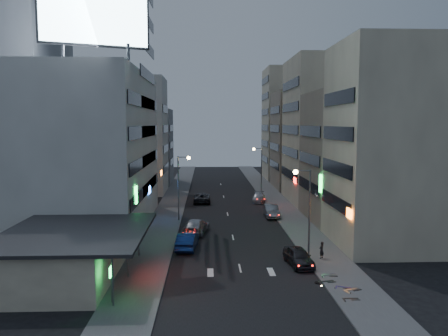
{
  "coord_description": "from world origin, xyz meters",
  "views": [
    {
      "loc": [
        -2.74,
        -31.61,
        12.17
      ],
      "look_at": [
        -0.7,
        20.4,
        6.82
      ],
      "focal_mm": 35.0,
      "sensor_mm": 36.0,
      "label": 1
    }
  ],
  "objects": [
    {
      "name": "parked_car_right_far",
      "position": [
        5.31,
        35.08,
        0.69
      ],
      "size": [
        2.5,
        4.94,
        1.38
      ],
      "primitive_type": "imported",
      "rotation": [
        0.0,
        0.0,
        -0.13
      ],
      "color": "gray",
      "rests_on": "ground"
    },
    {
      "name": "shophouse_mid",
      "position": [
        15.5,
        22.0,
        8.0
      ],
      "size": [
        11.0,
        12.0,
        16.0
      ],
      "primitive_type": "cube",
      "color": "gray",
      "rests_on": "ground"
    },
    {
      "name": "road_car_silver",
      "position": [
        -4.0,
        15.79,
        0.82
      ],
      "size": [
        3.3,
        5.97,
        1.64
      ],
      "primitive_type": "imported",
      "rotation": [
        0.0,
        0.0,
        2.95
      ],
      "color": "#9C9DA4",
      "rests_on": "ground"
    },
    {
      "name": "parked_car_right_mid",
      "position": [
        5.6,
        24.04,
        0.79
      ],
      "size": [
        1.71,
        4.83,
        1.59
      ],
      "primitive_type": "imported",
      "rotation": [
        0.0,
        0.0,
        0.01
      ],
      "color": "gray",
      "rests_on": "ground"
    },
    {
      "name": "far_left_b",
      "position": [
        -16.0,
        58.0,
        7.5
      ],
      "size": [
        12.0,
        10.0,
        15.0
      ],
      "primitive_type": "cube",
      "color": "gray",
      "rests_on": "ground"
    },
    {
      "name": "ground",
      "position": [
        0.0,
        0.0,
        0.0
      ],
      "size": [
        180.0,
        180.0,
        0.0
      ],
      "primitive_type": "plane",
      "color": "black",
      "rests_on": "ground"
    },
    {
      "name": "grey_tower",
      "position": [
        -26.0,
        23.0,
        17.0
      ],
      "size": [
        10.0,
        14.0,
        34.0
      ],
      "primitive_type": "cube",
      "color": "gray",
      "rests_on": "ground"
    },
    {
      "name": "food_court",
      "position": [
        -13.9,
        2.0,
        1.98
      ],
      "size": [
        11.0,
        13.0,
        3.88
      ],
      "color": "beige",
      "rests_on": "ground"
    },
    {
      "name": "scooter_black_b",
      "position": [
        6.92,
        0.63,
        0.69
      ],
      "size": [
        1.06,
        1.96,
        1.14
      ],
      "primitive_type": null,
      "rotation": [
        0.0,
        0.0,
        1.82
      ],
      "color": "black",
      "rests_on": "sidewalk_right"
    },
    {
      "name": "person",
      "position": [
        7.47,
        6.04,
        0.88
      ],
      "size": [
        0.65,
        0.65,
        1.52
      ],
      "primitive_type": "imported",
      "rotation": [
        0.0,
        0.0,
        3.92
      ],
      "color": "black",
      "rests_on": "sidewalk_right"
    },
    {
      "name": "scooter_silver_b",
      "position": [
        7.58,
        1.8,
        0.68
      ],
      "size": [
        0.82,
        1.89,
        1.12
      ],
      "primitive_type": null,
      "rotation": [
        0.0,
        0.0,
        1.45
      ],
      "color": "#ABACB3",
      "rests_on": "sidewalk_right"
    },
    {
      "name": "far_left_a",
      "position": [
        -15.5,
        45.0,
        10.0
      ],
      "size": [
        11.0,
        10.0,
        20.0
      ],
      "primitive_type": "cube",
      "color": "silver",
      "rests_on": "ground"
    },
    {
      "name": "white_building",
      "position": [
        -17.0,
        20.0,
        9.0
      ],
      "size": [
        14.0,
        24.0,
        18.0
      ],
      "primitive_type": "cube",
      "color": "silver",
      "rests_on": "ground"
    },
    {
      "name": "scooter_silver_a",
      "position": [
        8.25,
        -0.99,
        0.7
      ],
      "size": [
        1.3,
        2.0,
        1.16
      ],
      "primitive_type": null,
      "rotation": [
        0.0,
        0.0,
        1.96
      ],
      "color": "gray",
      "rests_on": "sidewalk_right"
    },
    {
      "name": "street_lamp_left",
      "position": [
        -5.9,
        22.0,
        5.36
      ],
      "size": [
        1.6,
        0.44,
        8.02
      ],
      "color": "#595B60",
      "rests_on": "sidewalk_left"
    },
    {
      "name": "far_right_a",
      "position": [
        15.5,
        50.0,
        9.0
      ],
      "size": [
        11.0,
        12.0,
        18.0
      ],
      "primitive_type": "cube",
      "color": "gray",
      "rests_on": "ground"
    },
    {
      "name": "scooter_black_a",
      "position": [
        7.69,
        -2.85,
        0.63
      ],
      "size": [
        0.56,
        1.68,
        1.03
      ],
      "primitive_type": null,
      "rotation": [
        0.0,
        0.0,
        1.57
      ],
      "color": "black",
      "rests_on": "sidewalk_right"
    },
    {
      "name": "shophouse_far",
      "position": [
        15.0,
        35.0,
        11.0
      ],
      "size": [
        10.0,
        14.0,
        22.0
      ],
      "primitive_type": "cube",
      "color": "beige",
      "rests_on": "ground"
    },
    {
      "name": "far_right_b",
      "position": [
        16.0,
        64.0,
        12.0
      ],
      "size": [
        12.0,
        12.0,
        24.0
      ],
      "primitive_type": "cube",
      "color": "beige",
      "rests_on": "ground"
    },
    {
      "name": "sidewalk_right",
      "position": [
        8.0,
        30.0,
        0.06
      ],
      "size": [
        4.0,
        120.0,
        0.12
      ],
      "primitive_type": "cube",
      "color": "#4C4C4F",
      "rests_on": "ground"
    },
    {
      "name": "scooter_blue",
      "position": [
        7.87,
        -0.98,
        0.63
      ],
      "size": [
        1.2,
        1.74,
        1.02
      ],
      "primitive_type": null,
      "rotation": [
        0.0,
        0.0,
        1.14
      ],
      "color": "navy",
      "rests_on": "sidewalk_right"
    },
    {
      "name": "street_lamp_right_near",
      "position": [
        5.9,
        6.0,
        5.36
      ],
      "size": [
        1.6,
        0.44,
        8.02
      ],
      "color": "#595B60",
      "rests_on": "sidewalk_right"
    },
    {
      "name": "road_car_blue",
      "position": [
        -4.68,
        9.9,
        0.82
      ],
      "size": [
        2.16,
        5.09,
        1.63
      ],
      "primitive_type": "imported",
      "rotation": [
        0.0,
        0.0,
        3.05
      ],
      "color": "navy",
      "rests_on": "ground"
    },
    {
      "name": "street_lamp_right_far",
      "position": [
        5.9,
        40.0,
        5.36
      ],
      "size": [
        1.6,
        0.44,
        8.02
      ],
      "color": "#595B60",
      "rests_on": "sidewalk_right"
    },
    {
      "name": "shophouse_near",
      "position": [
        15.0,
        10.5,
        10.0
      ],
      "size": [
        10.0,
        11.0,
        20.0
      ],
      "primitive_type": "cube",
      "color": "beige",
      "rests_on": "ground"
    },
    {
      "name": "billboard",
      "position": [
        -12.99,
        9.97,
        21.66
      ],
      "size": [
        9.52,
        3.75,
        6.2
      ],
      "rotation": [
        0.0,
        0.0,
        0.35
      ],
      "color": "#595B60",
      "rests_on": "white_building"
    },
    {
      "name": "sidewalk_left",
      "position": [
        -8.0,
        30.0,
        0.06
      ],
      "size": [
        4.0,
        120.0,
        0.12
      ],
      "primitive_type": "cube",
      "color": "#4C4C4F",
      "rests_on": "ground"
    },
    {
      "name": "parked_car_left",
      "position": [
        -3.55,
        34.83,
        0.75
      ],
      "size": [
        2.51,
        5.43,
        1.51
      ],
      "primitive_type": "imported",
      "rotation": [
        0.0,
        0.0,
        3.14
      ],
      "color": "#27262B",
      "rests_on": "ground"
    },
    {
      "name": "parked_car_right_near",
      "position": [
        5.09,
        4.58,
        0.76
      ],
      "size": [
        2.34,
        4.67,
        1.53
      ],
      "primitive_type": "imported",
      "rotation": [
        0.0,
        0.0,
        0.12
      ],
      "color": "#29292F",
      "rests_on": "ground"
    }
  ]
}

